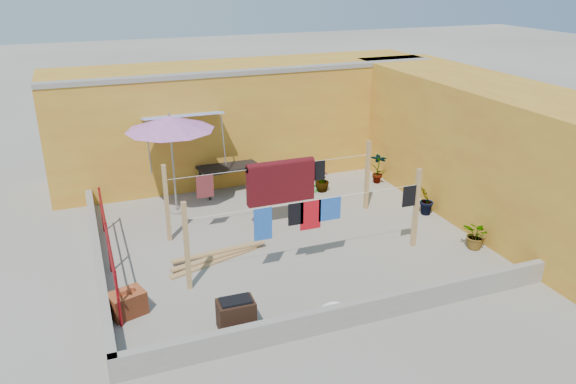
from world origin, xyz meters
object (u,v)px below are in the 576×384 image
object	(u,v)px
plant_back_a	(281,180)
water_jug_a	(417,204)
brazier	(236,314)
water_jug_b	(417,204)
brick_stack	(127,303)
green_hose	(313,188)
white_basin	(336,312)
outdoor_table	(228,168)
patio_umbrella	(170,124)

from	to	relation	value
plant_back_a	water_jug_a	bearing A→B (deg)	-38.57
brazier	water_jug_a	distance (m)	6.58
water_jug_b	brick_stack	bearing A→B (deg)	-163.58
water_jug_a	green_hose	distance (m)	2.93
white_basin	plant_back_a	distance (m)	5.89
water_jug_b	green_hose	bearing A→B (deg)	131.58
outdoor_table	brazier	bearing A→B (deg)	-104.27
outdoor_table	water_jug_a	world-z (taller)	outdoor_table
patio_umbrella	water_jug_a	xyz separation A→B (m)	(5.76, -1.98, -2.16)
brazier	green_hose	xyz separation A→B (m)	(3.77, 5.45, -0.24)
green_hose	plant_back_a	bearing A→B (deg)	174.65
outdoor_table	brick_stack	xyz separation A→B (m)	(-3.26, -5.07, -0.45)
water_jug_b	green_hose	world-z (taller)	water_jug_b
patio_umbrella	brazier	size ratio (longest dim) A/B	4.32
patio_umbrella	water_jug_b	world-z (taller)	patio_umbrella
water_jug_a	water_jug_b	distance (m)	0.01
water_jug_a	water_jug_b	size ratio (longest dim) A/B	0.96
brick_stack	water_jug_b	world-z (taller)	brick_stack
white_basin	green_hose	size ratio (longest dim) A/B	1.08
water_jug_b	white_basin	bearing A→B (deg)	-138.33
brazier	water_jug_b	size ratio (longest dim) A/B	1.98
plant_back_a	water_jug_b	bearing A→B (deg)	-38.49
green_hose	brazier	bearing A→B (deg)	-124.66
outdoor_table	white_basin	xyz separation A→B (m)	(0.20, -6.40, -0.63)
water_jug_a	green_hose	world-z (taller)	water_jug_a
brazier	white_basin	distance (m)	1.80
brick_stack	brazier	size ratio (longest dim) A/B	1.11
water_jug_b	plant_back_a	size ratio (longest dim) A/B	0.44
water_jug_a	green_hose	size ratio (longest dim) A/B	0.61
brick_stack	green_hose	xyz separation A→B (m)	(5.46, 4.37, -0.19)
water_jug_a	green_hose	xyz separation A→B (m)	(-1.94, 2.19, -0.10)
green_hose	brick_stack	bearing A→B (deg)	-141.35
water_jug_b	plant_back_a	distance (m)	3.66
patio_umbrella	plant_back_a	distance (m)	3.50
patio_umbrella	outdoor_table	world-z (taller)	patio_umbrella
patio_umbrella	brazier	bearing A→B (deg)	-89.43
brick_stack	green_hose	bearing A→B (deg)	38.65
patio_umbrella	plant_back_a	world-z (taller)	patio_umbrella
green_hose	white_basin	bearing A→B (deg)	-109.40
brick_stack	green_hose	size ratio (longest dim) A/B	1.40
brazier	green_hose	world-z (taller)	brazier
patio_umbrella	white_basin	size ratio (longest dim) A/B	5.04
white_basin	green_hose	world-z (taller)	white_basin
brick_stack	white_basin	bearing A→B (deg)	-21.09
brazier	water_jug_b	distance (m)	6.58
green_hose	plant_back_a	distance (m)	0.98
brazier	plant_back_a	xyz separation A→B (m)	(2.85, 5.54, 0.09)
brazier	water_jug_b	world-z (taller)	brazier
brick_stack	green_hose	world-z (taller)	brick_stack
white_basin	water_jug_a	xyz separation A→B (m)	(3.95, 3.51, 0.09)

